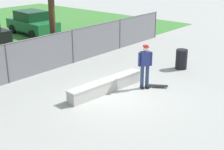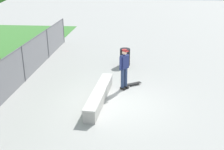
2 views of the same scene
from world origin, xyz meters
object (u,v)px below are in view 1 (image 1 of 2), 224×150
Objects in this scene: skateboard at (158,86)px; car_green at (32,23)px; concrete_ledge at (106,86)px; skateboarder at (145,64)px; trash_bin at (181,59)px.

car_green reaches higher than skateboard.
concrete_ledge is 2.04× the size of skateboarder.
skateboarder is 0.43× the size of car_green.
car_green is (3.27, 11.96, -0.19)m from skateboarder.
skateboarder is 12.40m from car_green.
concrete_ledge is at bearing 145.34° from skateboarder.
car_green is (4.62, 11.02, 0.57)m from concrete_ledge.
trash_bin reaches higher than concrete_ledge.
concrete_ledge is 4.70m from trash_bin.
skateboarder is 1.91× the size of trash_bin.
skateboarder reaches higher than car_green.
skateboarder is 2.35× the size of skateboard.
skateboarder is 1.13m from skateboard.
concrete_ledge is at bearing -112.76° from car_green.
skateboarder is at bearing -34.66° from concrete_ledge.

